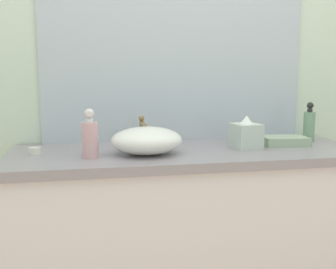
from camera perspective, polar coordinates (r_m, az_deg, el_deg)
The scene contains 10 objects.
bathroom_wall_rear at distance 2.21m, azimuth 2.44°, elevation 9.64°, with size 6.00×0.06×2.60m, color silver.
vanity_counter at distance 2.04m, azimuth 2.90°, elevation -14.73°, with size 1.67×0.59×0.90m.
wall_mirror_panel at distance 2.17m, azimuth 1.17°, elevation 13.95°, with size 1.41×0.01×1.11m, color #B2BCC6.
sink_basin at distance 1.79m, azimuth -3.05°, elevation -0.87°, with size 0.32×0.27×0.12m, color white.
faucet at distance 1.93m, azimuth -3.68°, elevation 0.81°, with size 0.03×0.14×0.16m.
soap_dispenser at distance 2.25m, azimuth 19.53°, elevation 1.31°, with size 0.06×0.06×0.21m.
lotion_bottle at distance 1.74m, azimuth -11.10°, elevation -0.39°, with size 0.07×0.07×0.21m.
tissue_box at distance 1.96m, azimuth 11.10°, elevation 0.00°, with size 0.14×0.14×0.16m.
candle_jar at distance 1.88m, azimuth -18.49°, elevation -2.25°, with size 0.06×0.06×0.03m, color silver.
folded_hand_towel at distance 2.11m, azimuth 16.35°, elevation -0.87°, with size 0.22×0.14×0.04m, color #98AE91.
Camera 1 is at (-0.51, -1.42, 1.27)m, focal length 42.61 mm.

